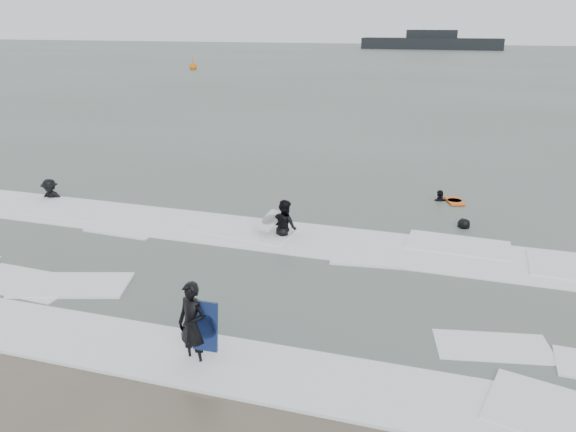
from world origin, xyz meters
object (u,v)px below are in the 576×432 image
(surfer_right_near, at_px, (440,202))
(vessel_horizon, at_px, (431,42))
(surfer_centre, at_px, (194,363))
(surfer_wading, at_px, (285,237))
(buoy, at_px, (193,67))
(surfer_breaker, at_px, (51,200))
(surfer_right_far, at_px, (463,229))

(surfer_right_near, distance_m, vessel_horizon, 119.61)
(surfer_centre, distance_m, surfer_wading, 6.86)
(buoy, distance_m, vessel_horizon, 74.03)
(surfer_breaker, height_order, surfer_right_far, surfer_breaker)
(surfer_right_near, height_order, vessel_horizon, vessel_horizon)
(surfer_centre, xyz_separation_m, vessel_horizon, (-5.81, 131.06, 1.60))
(surfer_wading, distance_m, vessel_horizon, 124.34)
(surfer_wading, bearing_deg, surfer_centre, 131.98)
(surfer_wading, relative_size, surfer_breaker, 1.05)
(buoy, bearing_deg, surfer_breaker, -68.00)
(surfer_wading, height_order, surfer_breaker, surfer_wading)
(surfer_wading, xyz_separation_m, surfer_right_near, (4.25, 5.01, 0.00))
(surfer_right_near, bearing_deg, buoy, -74.57)
(surfer_centre, distance_m, surfer_right_near, 12.45)
(surfer_centre, relative_size, surfer_breaker, 1.04)
(surfer_centre, relative_size, surfer_wading, 0.98)
(surfer_right_far, bearing_deg, buoy, -89.43)
(surfer_right_far, distance_m, vessel_horizon, 122.34)
(surfer_right_near, relative_size, vessel_horizon, 0.05)
(surfer_centre, distance_m, surfer_right_far, 10.32)
(vessel_horizon, bearing_deg, buoy, -110.34)
(surfer_right_near, xyz_separation_m, vessel_horizon, (-9.62, 119.21, 1.60))
(vessel_horizon, bearing_deg, surfer_right_near, -85.39)
(surfer_wading, distance_m, surfer_breaker, 9.34)
(surfer_breaker, bearing_deg, surfer_wading, -16.24)
(surfer_centre, relative_size, surfer_right_far, 1.13)
(surfer_right_near, bearing_deg, surfer_right_far, 88.39)
(surfer_breaker, distance_m, buoy, 58.17)
(vessel_horizon, bearing_deg, surfer_wading, -87.53)
(surfer_right_far, relative_size, vessel_horizon, 0.05)
(surfer_centre, bearing_deg, surfer_breaker, 156.69)
(buoy, height_order, vessel_horizon, vessel_horizon)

